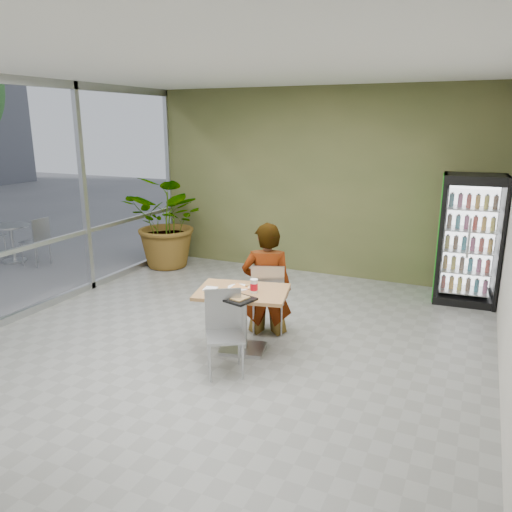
# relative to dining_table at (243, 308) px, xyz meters

# --- Properties ---
(ground) EXTENTS (7.00, 7.00, 0.00)m
(ground) POSITION_rel_dining_table_xyz_m (-0.24, -0.12, -0.54)
(ground) COLOR gray
(ground) RESTS_ON ground
(room_envelope) EXTENTS (6.00, 7.00, 3.20)m
(room_envelope) POSITION_rel_dining_table_xyz_m (-0.24, -0.12, 1.06)
(room_envelope) COLOR beige
(room_envelope) RESTS_ON ground
(storefront_frame) EXTENTS (0.10, 7.00, 3.20)m
(storefront_frame) POSITION_rel_dining_table_xyz_m (-3.24, -0.12, 1.06)
(storefront_frame) COLOR #A8AAAD
(storefront_frame) RESTS_ON ground
(dining_table) EXTENTS (1.16, 0.93, 0.75)m
(dining_table) POSITION_rel_dining_table_xyz_m (0.00, 0.00, 0.00)
(dining_table) COLOR #A36946
(dining_table) RESTS_ON ground
(chair_far) EXTENTS (0.53, 0.53, 0.92)m
(chair_far) POSITION_rel_dining_table_xyz_m (0.07, 0.58, 0.00)
(chair_far) COLOR #A8AAAD
(chair_far) RESTS_ON ground
(chair_near) EXTENTS (0.55, 0.55, 0.89)m
(chair_near) POSITION_rel_dining_table_xyz_m (0.02, -0.50, -0.01)
(chair_near) COLOR #A8AAAD
(chair_near) RESTS_ON ground
(seated_woman) EXTENTS (0.74, 0.61, 1.74)m
(seated_woman) POSITION_rel_dining_table_xyz_m (0.04, 0.62, 0.03)
(seated_woman) COLOR black
(seated_woman) RESTS_ON ground
(pizza_plate) EXTENTS (0.36, 0.32, 0.03)m
(pizza_plate) POSITION_rel_dining_table_xyz_m (-0.08, 0.05, 0.23)
(pizza_plate) COLOR white
(pizza_plate) RESTS_ON dining_table
(soda_cup) EXTENTS (0.09, 0.09, 0.16)m
(soda_cup) POSITION_rel_dining_table_xyz_m (0.15, -0.01, 0.29)
(soda_cup) COLOR white
(soda_cup) RESTS_ON dining_table
(napkin_stack) EXTENTS (0.17, 0.17, 0.02)m
(napkin_stack) POSITION_rel_dining_table_xyz_m (-0.34, -0.13, 0.22)
(napkin_stack) COLOR white
(napkin_stack) RESTS_ON dining_table
(cafeteria_tray) EXTENTS (0.47, 0.39, 0.02)m
(cafeteria_tray) POSITION_rel_dining_table_xyz_m (0.06, -0.30, 0.23)
(cafeteria_tray) COLOR black
(cafeteria_tray) RESTS_ON dining_table
(beverage_fridge) EXTENTS (0.91, 0.72, 1.90)m
(beverage_fridge) POSITION_rel_dining_table_xyz_m (2.29, 2.90, 0.41)
(beverage_fridge) COLOR black
(beverage_fridge) RESTS_ON ground
(potted_plant) EXTENTS (1.67, 1.49, 1.71)m
(potted_plant) POSITION_rel_dining_table_xyz_m (-2.76, 2.64, 0.32)
(potted_plant) COLOR #245A24
(potted_plant) RESTS_ON ground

